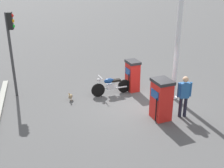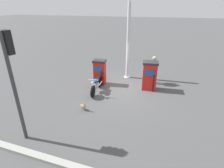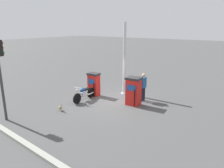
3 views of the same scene
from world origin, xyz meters
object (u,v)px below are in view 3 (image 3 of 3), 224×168
at_px(fuel_pump_far, 134,91).
at_px(canopy_support_pole, 124,60).
at_px(motorcycle_near_pump, 84,94).
at_px(roadside_traffic_light, 1,67).
at_px(attendant_person, 143,85).
at_px(fuel_pump_near, 94,84).
at_px(wandering_duck, 60,107).

bearing_deg(fuel_pump_far, canopy_support_pole, -133.06).
height_order(motorcycle_near_pump, roadside_traffic_light, roadside_traffic_light).
bearing_deg(attendant_person, canopy_support_pole, -107.80).
distance_m(motorcycle_near_pump, roadside_traffic_light, 4.80).
relative_size(motorcycle_near_pump, attendant_person, 1.14).
xyz_separation_m(fuel_pump_far, motorcycle_near_pump, (1.14, -2.76, -0.37)).
distance_m(fuel_pump_near, motorcycle_near_pump, 1.20).
height_order(motorcycle_near_pump, canopy_support_pole, canopy_support_pole).
bearing_deg(wandering_duck, fuel_pump_far, 138.23).
bearing_deg(motorcycle_near_pump, canopy_support_pole, 154.62).
bearing_deg(motorcycle_near_pump, fuel_pump_far, 112.50).
relative_size(attendant_person, canopy_support_pole, 0.37).
distance_m(fuel_pump_far, roadside_traffic_light, 6.83).
relative_size(fuel_pump_near, fuel_pump_far, 0.92).
bearing_deg(roadside_traffic_light, fuel_pump_far, 142.88).
distance_m(motorcycle_near_pump, canopy_support_pole, 3.37).
distance_m(fuel_pump_near, fuel_pump_far, 2.93).
xyz_separation_m(wandering_duck, roadside_traffic_light, (2.21, -1.25, 2.40)).
bearing_deg(fuel_pump_near, motorcycle_near_pump, 8.55).
relative_size(attendant_person, wandering_duck, 4.13).
relative_size(fuel_pump_far, attendant_person, 0.95).
height_order(fuel_pump_near, attendant_person, attendant_person).
bearing_deg(attendant_person, wandering_duck, -36.07).
distance_m(attendant_person, wandering_duck, 4.95).
height_order(motorcycle_near_pump, wandering_duck, motorcycle_near_pump).
relative_size(fuel_pump_far, roadside_traffic_light, 0.43).
height_order(wandering_duck, roadside_traffic_light, roadside_traffic_light).
height_order(wandering_duck, canopy_support_pole, canopy_support_pole).
bearing_deg(fuel_pump_near, fuel_pump_far, 90.01).
height_order(fuel_pump_far, roadside_traffic_light, roadside_traffic_light).
xyz_separation_m(attendant_person, canopy_support_pole, (-0.54, -1.69, 1.26)).
bearing_deg(wandering_duck, roadside_traffic_light, -29.61).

